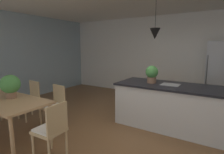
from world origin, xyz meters
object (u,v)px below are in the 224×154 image
(chair_far_left, at_px, (30,98))
(refrigerator, at_px, (220,75))
(kitchen_island, at_px, (174,106))
(potted_plant_on_island, at_px, (152,73))
(potted_plant_on_table, at_px, (10,85))
(chair_far_right, at_px, (54,104))
(chair_kitchen_end, at_px, (52,129))
(dining_table, at_px, (4,102))

(chair_far_left, height_order, refrigerator, refrigerator)
(chair_far_left, xyz_separation_m, kitchen_island, (2.99, 1.27, -0.01))
(potted_plant_on_island, xyz_separation_m, potted_plant_on_table, (-2.01, -1.95, -0.13))
(chair_far_left, height_order, chair_far_right, same)
(chair_kitchen_end, xyz_separation_m, chair_far_left, (-1.72, 0.79, 0.00))
(chair_far_left, height_order, kitchen_island, kitchen_island)
(chair_far_right, height_order, refrigerator, refrigerator)
(dining_table, bearing_deg, chair_kitchen_end, 0.09)
(kitchen_island, height_order, refrigerator, refrigerator)
(dining_table, height_order, chair_far_right, chair_far_right)
(chair_kitchen_end, distance_m, potted_plant_on_table, 1.34)
(dining_table, distance_m, potted_plant_on_island, 2.96)
(chair_far_right, bearing_deg, chair_far_left, 179.99)
(chair_kitchen_end, height_order, chair_far_right, same)
(chair_kitchen_end, bearing_deg, dining_table, -179.91)
(dining_table, distance_m, chair_kitchen_end, 1.32)
(dining_table, bearing_deg, potted_plant_on_table, 59.46)
(chair_kitchen_end, distance_m, chair_far_right, 1.18)
(potted_plant_on_island, bearing_deg, potted_plant_on_table, -135.87)
(chair_far_left, bearing_deg, kitchen_island, 23.02)
(refrigerator, height_order, potted_plant_on_table, refrigerator)
(chair_far_left, distance_m, refrigerator, 4.97)
(potted_plant_on_table, bearing_deg, potted_plant_on_island, 44.13)
(dining_table, relative_size, potted_plant_on_table, 4.27)
(chair_far_left, height_order, potted_plant_on_island, potted_plant_on_island)
(refrigerator, distance_m, potted_plant_on_island, 2.35)
(chair_kitchen_end, relative_size, chair_far_left, 1.00)
(chair_kitchen_end, bearing_deg, potted_plant_on_island, 69.46)
(chair_kitchen_end, xyz_separation_m, chair_far_right, (-0.88, 0.79, 0.00))
(dining_table, xyz_separation_m, chair_far_left, (-0.42, 0.80, -0.18))
(chair_far_right, height_order, potted_plant_on_island, potted_plant_on_island)
(chair_kitchen_end, distance_m, potted_plant_on_island, 2.29)
(kitchen_island, xyz_separation_m, potted_plant_on_island, (-0.49, 0.00, 0.65))
(chair_kitchen_end, relative_size, potted_plant_on_table, 1.99)
(dining_table, xyz_separation_m, potted_plant_on_table, (0.07, 0.12, 0.31))
(chair_far_left, relative_size, refrigerator, 0.48)
(refrigerator, height_order, potted_plant_on_island, refrigerator)
(chair_far_left, xyz_separation_m, refrigerator, (3.72, 3.27, 0.44))
(chair_far_left, height_order, potted_plant_on_table, potted_plant_on_table)
(refrigerator, distance_m, potted_plant_on_table, 5.10)
(potted_plant_on_island, bearing_deg, refrigerator, 58.65)
(dining_table, xyz_separation_m, chair_kitchen_end, (1.30, 0.00, -0.18))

